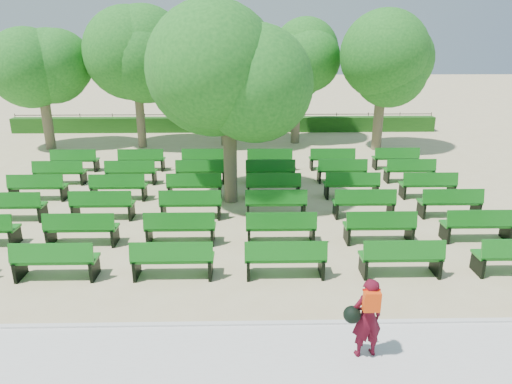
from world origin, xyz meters
TOP-DOWN VIEW (x-y plane):
  - ground at (0.00, 0.00)m, footprint 120.00×120.00m
  - paving at (0.00, -7.40)m, footprint 30.00×2.20m
  - curb at (0.00, -6.25)m, footprint 30.00×0.12m
  - hedge at (0.00, 14.00)m, footprint 26.00×0.70m
  - fence at (0.00, 14.40)m, footprint 26.00×0.10m
  - tree_line at (0.00, 10.00)m, footprint 21.80×6.80m
  - bench_array at (0.90, 0.61)m, footprint 1.99×0.68m
  - tree_among at (0.76, 1.24)m, footprint 4.39×4.39m
  - person at (3.43, -7.22)m, footprint 0.76×0.48m

SIDE VIEW (x-z plane):
  - ground at x=0.00m, z-range 0.00..0.00m
  - fence at x=0.00m, z-range -0.51..0.51m
  - tree_line at x=0.00m, z-range -3.52..3.52m
  - paving at x=0.00m, z-range 0.00..0.06m
  - curb at x=0.00m, z-range 0.00..0.10m
  - bench_array at x=0.90m, z-range -0.52..0.72m
  - hedge at x=0.00m, z-range 0.00..0.90m
  - person at x=3.43m, z-range 0.09..1.63m
  - tree_among at x=0.76m, z-range 1.15..7.46m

